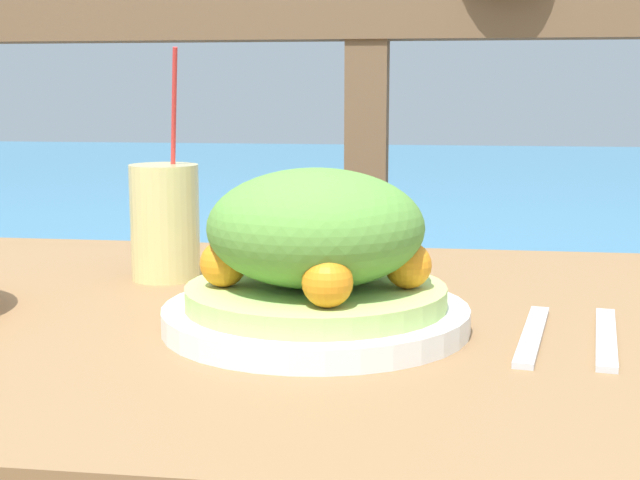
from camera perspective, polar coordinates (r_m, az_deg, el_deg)
The scene contains 7 objects.
patio_table at distance 0.86m, azimuth -1.55°, elevation -12.67°, with size 1.02×0.71×0.77m.
railing_fence at distance 1.53m, azimuth 3.00°, elevation 4.98°, with size 2.80×0.08×1.15m.
sea_backdrop at distance 4.08m, azimuth 6.05°, elevation 0.09°, with size 12.00×4.00×0.60m.
salad_plate at distance 0.76m, azimuth -0.24°, elevation -1.31°, with size 0.26×0.26×0.14m.
drink_glass at distance 0.97m, azimuth -9.89°, elevation 1.17°, with size 0.07×0.07×0.25m.
fork at distance 0.76m, azimuth 13.44°, elevation -5.92°, with size 0.05×0.18×0.00m.
knife at distance 0.77m, azimuth 17.84°, elevation -5.95°, with size 0.04×0.18×0.00m.
Camera 1 is at (0.13, -0.79, 0.98)m, focal length 50.00 mm.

